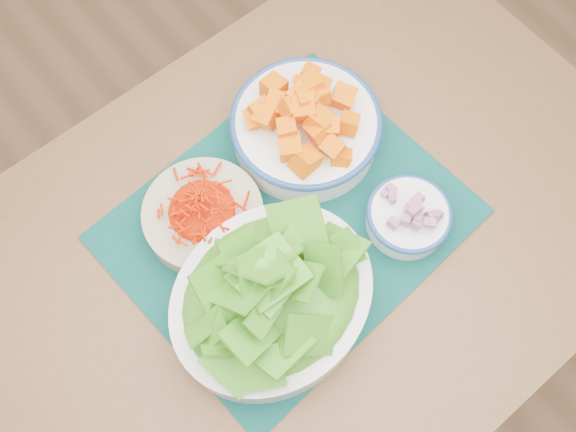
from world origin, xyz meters
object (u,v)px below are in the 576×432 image
object	(u,v)px
table	(292,264)
squash_bowl	(306,122)
carrot_bowl	(203,214)
lettuce_bowl	(272,294)
placemat	(288,224)
onion_bowl	(409,215)

from	to	relation	value
table	squash_bowl	size ratio (longest dim) A/B	4.35
carrot_bowl	lettuce_bowl	bearing A→B (deg)	-90.95
table	placemat	xyz separation A→B (m)	(0.01, 0.03, 0.11)
placemat	onion_bowl	bearing A→B (deg)	-43.07
placemat	carrot_bowl	bearing A→B (deg)	135.36
table	onion_bowl	xyz separation A→B (m)	(0.15, -0.09, 0.14)
placemat	carrot_bowl	size ratio (longest dim) A/B	2.07
placemat	lettuce_bowl	bearing A→B (deg)	-143.04
table	squash_bowl	bearing A→B (deg)	43.81
table	placemat	distance (m)	0.11
placemat	lettuce_bowl	size ratio (longest dim) A/B	1.58
carrot_bowl	lettuce_bowl	xyz separation A→B (m)	(-0.00, -0.17, 0.04)
lettuce_bowl	onion_bowl	bearing A→B (deg)	-9.82
carrot_bowl	onion_bowl	xyz separation A→B (m)	(0.24, -0.19, -0.00)
placemat	onion_bowl	world-z (taller)	onion_bowl
carrot_bowl	onion_bowl	world-z (taller)	carrot_bowl
carrot_bowl	squash_bowl	xyz separation A→B (m)	(0.21, 0.02, 0.02)
carrot_bowl	lettuce_bowl	world-z (taller)	lettuce_bowl
table	squash_bowl	distance (m)	0.24
carrot_bowl	placemat	bearing A→B (deg)	-40.42
placemat	carrot_bowl	xyz separation A→B (m)	(-0.10, 0.08, 0.03)
placemat	onion_bowl	distance (m)	0.18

